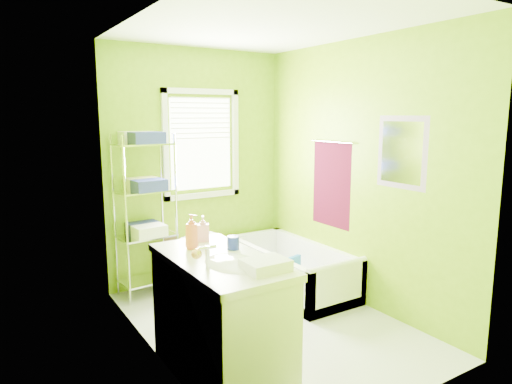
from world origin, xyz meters
TOP-DOWN VIEW (x-y plane):
  - ground at (0.00, 0.00)m, footprint 2.90×2.90m
  - room_envelope at (0.00, 0.00)m, footprint 2.14×2.94m
  - window at (0.05, 1.42)m, footprint 0.92×0.05m
  - door at (-1.04, -1.00)m, footprint 0.09×0.80m
  - right_wall_decor at (1.04, -0.02)m, footprint 0.04×1.48m
  - bathtub at (0.69, 0.56)m, footprint 0.72×1.54m
  - toilet at (-0.34, 1.03)m, footprint 0.48×0.73m
  - vanity at (-0.76, -0.53)m, footprint 0.61×1.19m
  - wire_shelf_unit at (-0.67, 1.27)m, footprint 0.60×0.48m

SIDE VIEW (x-z plane):
  - ground at x=0.00m, z-range 0.00..0.00m
  - bathtub at x=0.69m, z-range -0.09..0.41m
  - toilet at x=-0.34m, z-range 0.00..0.70m
  - vanity at x=-0.76m, z-range -0.10..1.05m
  - door at x=-1.04m, z-range 0.00..2.00m
  - wire_shelf_unit at x=-0.67m, z-range 0.19..1.90m
  - right_wall_decor at x=1.04m, z-range 0.74..1.91m
  - room_envelope at x=0.00m, z-range 0.24..2.86m
  - window at x=0.05m, z-range 1.00..2.22m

